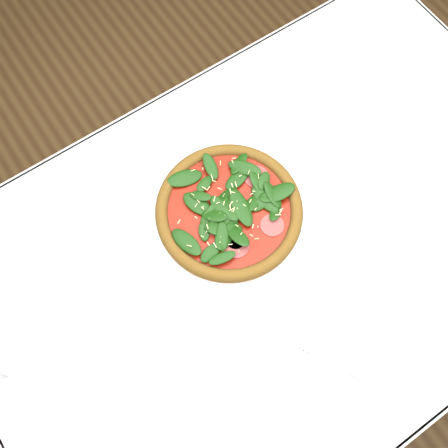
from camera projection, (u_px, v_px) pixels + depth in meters
ground at (258, 311)px, 1.65m from camera, size 6.00×6.00×0.00m
dining_table at (278, 253)px, 1.04m from camera, size 1.21×0.81×0.75m
plate at (229, 213)px, 0.95m from camera, size 0.32×0.32×0.01m
pizza at (229, 209)px, 0.94m from camera, size 0.29×0.29×0.04m
napkin at (331, 361)px, 0.86m from camera, size 0.16×0.11×0.01m
fork at (318, 353)px, 0.86m from camera, size 0.09×0.14×0.00m
saucer_far at (297, 56)px, 1.08m from camera, size 0.14×0.14×0.01m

